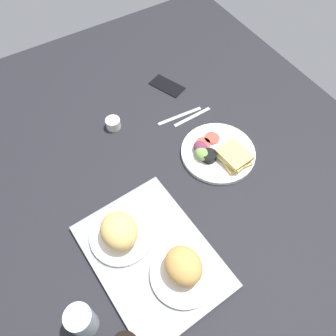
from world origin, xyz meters
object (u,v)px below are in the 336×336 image
at_px(bread_plate_far, 120,232).
at_px(drinking_glass, 82,321).
at_px(plate_with_salad, 219,153).
at_px(fork, 192,117).
at_px(espresso_cup, 113,123).
at_px(serving_tray, 152,256).
at_px(knife, 180,116).
at_px(bread_plate_near, 184,269).
at_px(cell_phone, 167,86).

distance_m(bread_plate_far, drinking_glass, 0.26).
distance_m(plate_with_salad, fork, 0.21).
bearing_deg(plate_with_salad, espresso_cup, 39.19).
height_order(serving_tray, knife, serving_tray).
distance_m(bread_plate_near, cell_phone, 0.80).
bearing_deg(bread_plate_near, drinking_glass, 85.55).
bearing_deg(serving_tray, cell_phone, -34.85).
bearing_deg(knife, plate_with_salad, 97.97).
height_order(knife, cell_phone, cell_phone).
xyz_separation_m(serving_tray, bread_plate_far, (0.10, 0.05, 0.05)).
bearing_deg(fork, drinking_glass, 33.44).
distance_m(serving_tray, fork, 0.59).
distance_m(serving_tray, drinking_glass, 0.26).
bearing_deg(cell_phone, bread_plate_near, 129.82).
distance_m(bread_plate_near, bread_plate_far, 0.22).
height_order(plate_with_salad, knife, plate_with_salad).
xyz_separation_m(fork, cell_phone, (0.20, -0.01, 0.00)).
bearing_deg(plate_with_salad, cell_phone, -4.09).
relative_size(bread_plate_far, fork, 1.15).
bearing_deg(plate_with_salad, bread_plate_near, 130.66).
relative_size(serving_tray, knife, 2.37).
bearing_deg(bread_plate_far, fork, -56.72).
xyz_separation_m(bread_plate_near, plate_with_salad, (0.30, -0.34, -0.04)).
distance_m(drinking_glass, espresso_cup, 0.71).
relative_size(bread_plate_near, cell_phone, 1.37).
bearing_deg(cell_phone, knife, 143.08).
height_order(bread_plate_far, espresso_cup, bread_plate_far).
bearing_deg(bread_plate_far, drinking_glass, 130.61).
distance_m(bread_plate_near, drinking_glass, 0.30).
bearing_deg(knife, espresso_cup, -15.26).
relative_size(bread_plate_near, fork, 1.16).
bearing_deg(espresso_cup, plate_with_salad, -140.81).
distance_m(plate_with_salad, drinking_glass, 0.70).
distance_m(serving_tray, knife, 0.58).
bearing_deg(bread_plate_far, serving_tray, -151.86).
relative_size(serving_tray, cell_phone, 3.13).
height_order(fork, cell_phone, cell_phone).
bearing_deg(serving_tray, plate_with_salad, -63.01).
distance_m(serving_tray, bread_plate_near, 0.12).
xyz_separation_m(bread_plate_near, fork, (0.50, -0.37, -0.05)).
relative_size(bread_plate_far, knife, 1.03).
bearing_deg(plate_with_salad, serving_tray, 116.99).
relative_size(bread_plate_near, plate_with_salad, 0.73).
bearing_deg(drinking_glass, knife, -51.04).
relative_size(serving_tray, espresso_cup, 8.04).
bearing_deg(cell_phone, bread_plate_far, 114.75).
bearing_deg(espresso_cup, drinking_glass, 147.46).
bearing_deg(fork, knife, -39.01).
distance_m(drinking_glass, fork, 0.82).
relative_size(serving_tray, fork, 2.65).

